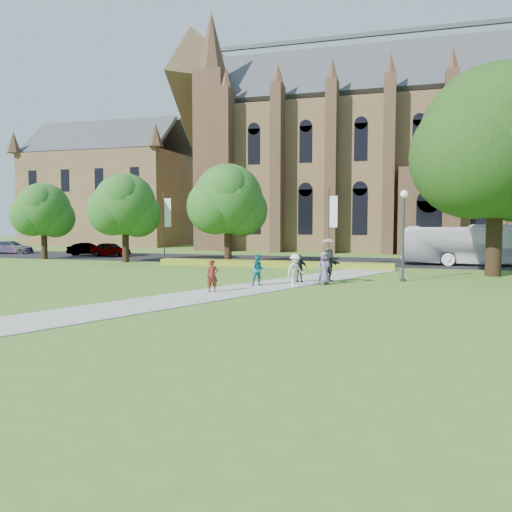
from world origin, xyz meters
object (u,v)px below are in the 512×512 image
(car_1, at_px, (87,249))
(car_2, at_px, (11,247))
(streetlamp, at_px, (404,224))
(tour_coach, at_px, (476,245))
(pedestrian_0, at_px, (212,276))
(large_tree, at_px, (497,142))
(car_0, at_px, (111,249))

(car_1, bearing_deg, car_2, 69.87)
(streetlamp, relative_size, tour_coach, 0.46)
(pedestrian_0, bearing_deg, car_1, 104.11)
(car_1, bearing_deg, tour_coach, -110.86)
(tour_coach, xyz_separation_m, car_2, (-45.81, 1.63, -0.93))
(large_tree, xyz_separation_m, car_2, (-45.76, 9.50, -7.68))
(streetlamp, height_order, large_tree, large_tree)
(tour_coach, relative_size, car_2, 2.49)
(large_tree, relative_size, car_1, 3.45)
(streetlamp, xyz_separation_m, car_0, (-27.52, 13.08, -2.59))
(streetlamp, bearing_deg, tour_coach, 65.83)
(tour_coach, height_order, car_2, tour_coach)
(large_tree, bearing_deg, pedestrian_0, -140.41)
(car_0, height_order, car_2, car_0)
(large_tree, height_order, pedestrian_0, large_tree)
(car_0, height_order, pedestrian_0, pedestrian_0)
(car_2, bearing_deg, car_0, -108.50)
(tour_coach, bearing_deg, large_tree, 176.67)
(large_tree, distance_m, pedestrian_0, 20.11)
(car_1, relative_size, car_2, 0.83)
(streetlamp, distance_m, car_2, 42.70)
(car_2, distance_m, pedestrian_0, 37.98)
(tour_coach, relative_size, car_0, 2.84)
(streetlamp, bearing_deg, car_2, 160.83)
(car_2, bearing_deg, streetlamp, -123.55)
(streetlamp, xyz_separation_m, car_2, (-40.26, 14.00, -2.61))
(large_tree, relative_size, car_2, 2.87)
(streetlamp, bearing_deg, large_tree, 39.29)
(pedestrian_0, bearing_deg, large_tree, 7.87)
(streetlamp, height_order, car_0, streetlamp)
(car_0, relative_size, car_2, 0.88)
(tour_coach, xyz_separation_m, car_1, (-36.18, 1.38, -0.97))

